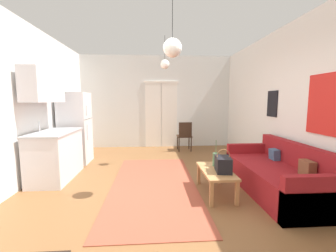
% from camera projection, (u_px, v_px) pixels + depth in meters
% --- Properties ---
extents(ground_plane, '(5.31, 7.89, 0.10)m').
position_uv_depth(ground_plane, '(161.00, 197.00, 3.46)').
color(ground_plane, brown).
extents(wall_back, '(4.91, 0.13, 2.89)m').
position_uv_depth(wall_back, '(157.00, 102.00, 6.94)').
color(wall_back, silver).
rests_on(wall_back, ground_plane).
extents(wall_right, '(0.12, 7.49, 2.89)m').
position_uv_depth(wall_right, '(311.00, 103.00, 3.44)').
color(wall_right, white).
rests_on(wall_right, ground_plane).
extents(area_rug, '(1.47, 3.21, 0.01)m').
position_uv_depth(area_rug, '(154.00, 184.00, 3.85)').
color(area_rug, '#9E4733').
rests_on(area_rug, ground_plane).
extents(couch, '(0.90, 1.97, 0.81)m').
position_uv_depth(couch, '(279.00, 176.00, 3.51)').
color(couch, maroon).
rests_on(couch, ground_plane).
extents(coffee_table, '(0.45, 0.92, 0.40)m').
position_uv_depth(coffee_table, '(216.00, 173.00, 3.45)').
color(coffee_table, '#B27F4C').
rests_on(coffee_table, ground_plane).
extents(bamboo_vase, '(0.11, 0.11, 0.44)m').
position_uv_depth(bamboo_vase, '(216.00, 159.00, 3.63)').
color(bamboo_vase, '#47704C').
rests_on(bamboo_vase, coffee_table).
extents(handbag, '(0.26, 0.35, 0.36)m').
position_uv_depth(handbag, '(223.00, 164.00, 3.33)').
color(handbag, black).
rests_on(handbag, coffee_table).
extents(refrigerator, '(0.65, 0.66, 1.68)m').
position_uv_depth(refrigerator, '(75.00, 128.00, 5.15)').
color(refrigerator, white).
rests_on(refrigerator, ground_plane).
extents(kitchen_counter, '(0.64, 1.23, 2.06)m').
position_uv_depth(kitchen_counter, '(53.00, 139.00, 4.08)').
color(kitchen_counter, silver).
rests_on(kitchen_counter, ground_plane).
extents(accent_chair, '(0.43, 0.41, 0.87)m').
position_uv_depth(accent_chair, '(185.00, 135.00, 6.39)').
color(accent_chair, black).
rests_on(accent_chair, ground_plane).
extents(pendant_lamp_near, '(0.27, 0.27, 0.79)m').
position_uv_depth(pendant_lamp_near, '(172.00, 48.00, 3.10)').
color(pendant_lamp_near, black).
extents(pendant_lamp_far, '(0.20, 0.20, 0.71)m').
position_uv_depth(pendant_lamp_far, '(165.00, 64.00, 4.74)').
color(pendant_lamp_far, black).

